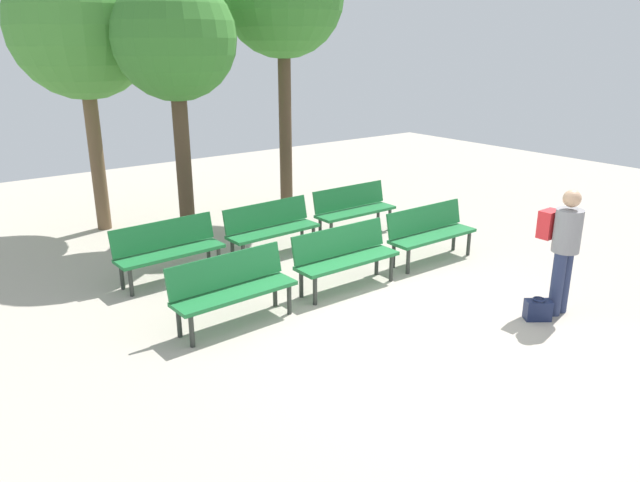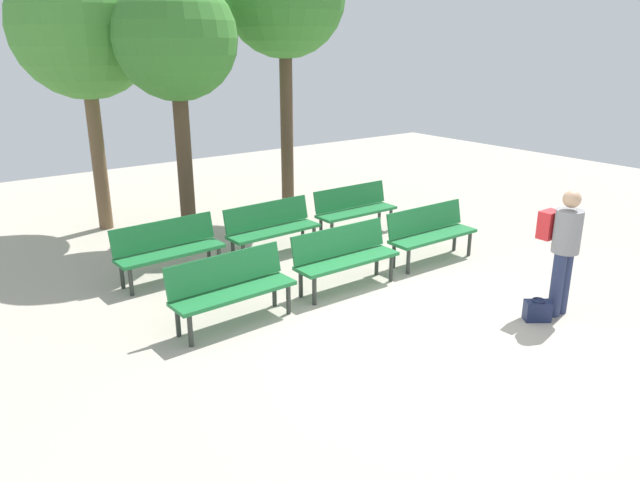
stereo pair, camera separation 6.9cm
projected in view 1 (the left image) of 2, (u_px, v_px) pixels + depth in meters
name	position (u px, v px, depth m)	size (l,w,h in m)	color
ground_plane	(423.00, 325.00, 7.45)	(24.00, 24.00, 0.00)	#B2A899
bench_r0_c0	(232.00, 286.00, 7.36)	(1.61, 0.53, 0.87)	#1E7238
bench_r0_c1	(345.00, 254.00, 8.46)	(1.60, 0.49, 0.87)	#1E7238
bench_r0_c2	(430.00, 230.00, 9.53)	(1.61, 0.50, 0.87)	#1E7238
bench_r1_c0	(168.00, 247.00, 8.75)	(1.62, 0.54, 0.87)	#1E7238
bench_r1_c1	(271.00, 226.00, 9.76)	(1.61, 0.53, 0.87)	#1E7238
bench_r1_c2	(353.00, 207.00, 10.87)	(1.60, 0.49, 0.87)	#1E7238
tree_0	(175.00, 41.00, 9.59)	(2.01, 2.01, 4.43)	#4C3A28
tree_2	(81.00, 28.00, 10.20)	(2.47, 2.47, 4.86)	brown
visitor_with_backpack	(563.00, 244.00, 7.53)	(0.35, 0.53, 1.65)	navy
handbag	(538.00, 310.00, 7.57)	(0.36, 0.33, 0.29)	#192347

